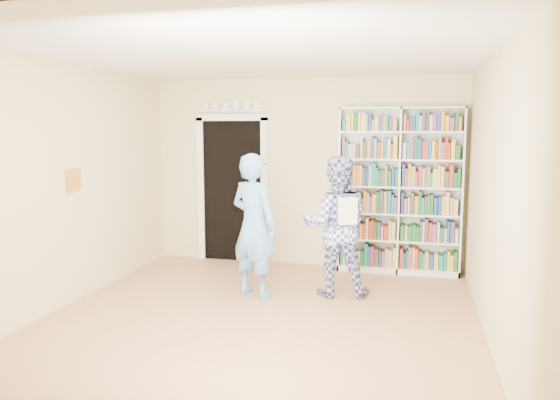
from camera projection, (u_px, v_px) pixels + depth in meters
floor at (257, 321)px, 5.66m from camera, size 5.00×5.00×0.00m
ceiling at (256, 55)px, 5.31m from camera, size 5.00×5.00×0.00m
wall_back at (305, 173)px, 7.90m from camera, size 4.50×0.00×4.50m
wall_left at (61, 186)px, 6.02m from camera, size 0.00×5.00×5.00m
wall_right at (494, 199)px, 4.96m from camera, size 0.00×5.00×5.00m
bookshelf at (399, 190)px, 7.45m from camera, size 1.65×0.31×2.27m
doorway at (232, 183)px, 8.16m from camera, size 1.10×0.08×2.43m
wall_art at (73, 180)px, 6.20m from camera, size 0.03×0.25×0.25m
man_blue at (254, 225)px, 6.45m from camera, size 0.73×0.62×1.70m
man_plaid at (336, 226)px, 6.47m from camera, size 0.90×0.75×1.67m
paper_sheet at (348, 211)px, 6.15m from camera, size 0.21×0.08×0.31m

